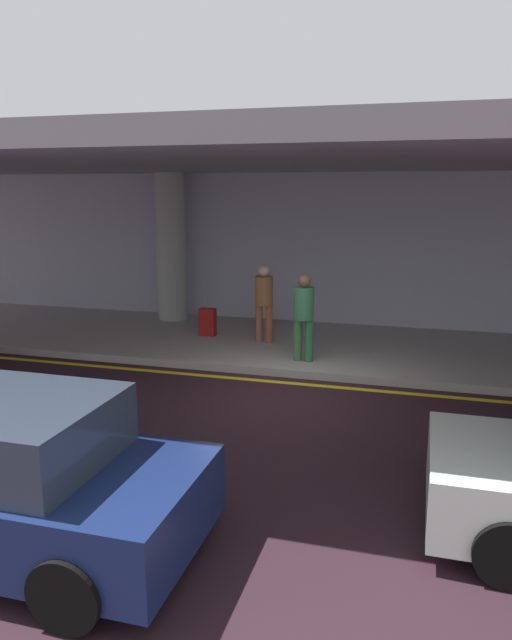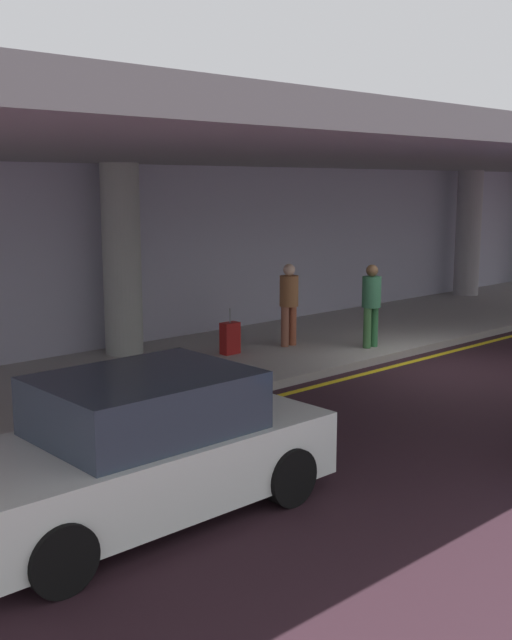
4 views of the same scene
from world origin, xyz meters
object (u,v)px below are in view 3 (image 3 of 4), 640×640
at_px(person_waiting_for_ride, 119,278).
at_px(bench_metal, 176,294).
at_px(support_column_far_left, 353,238).
at_px(traveler_with_luggage, 365,284).
at_px(suitcase_upright_primary, 54,309).
at_px(car_navy, 247,400).

xyz_separation_m(person_waiting_for_ride, bench_metal, (0.47, 1.60, -0.61)).
distance_m(person_waiting_for_ride, bench_metal, 1.77).
relative_size(support_column_far_left, traveler_with_luggage, 2.17).
bearing_deg(suitcase_upright_primary, person_waiting_for_ride, 45.61).
distance_m(support_column_far_left, car_navy, 7.86).
bearing_deg(support_column_far_left, suitcase_upright_primary, -154.19).
relative_size(person_waiting_for_ride, bench_metal, 1.05).
bearing_deg(suitcase_upright_primary, bench_metal, 67.49).
bearing_deg(suitcase_upright_primary, traveler_with_luggage, 27.68).
bearing_deg(traveler_with_luggage, support_column_far_left, -105.73).
bearing_deg(person_waiting_for_ride, bench_metal, -136.76).
bearing_deg(bench_metal, person_waiting_for_ride, -106.27).
bearing_deg(bench_metal, suitcase_upright_primary, -124.93).
height_order(person_waiting_for_ride, bench_metal, person_waiting_for_ride).
bearing_deg(car_navy, traveler_with_luggage, 94.98).
height_order(car_navy, person_waiting_for_ride, person_waiting_for_ride).
height_order(traveler_with_luggage, suitcase_upright_primary, traveler_with_luggage).
bearing_deg(person_waiting_for_ride, suitcase_upright_primary, 2.71).
height_order(support_column_far_left, traveler_with_luggage, support_column_far_left).
distance_m(car_navy, person_waiting_for_ride, 8.10).
distance_m(car_navy, bench_metal, 8.97).
distance_m(car_navy, suitcase_upright_primary, 8.55).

